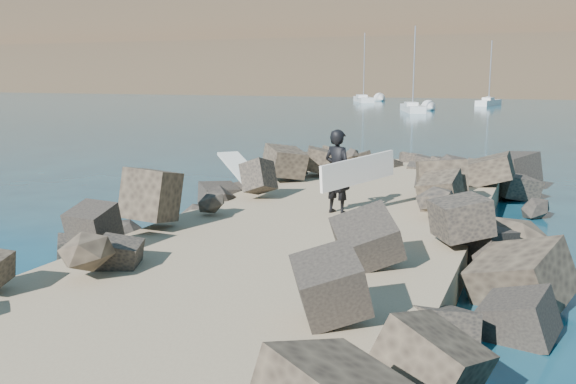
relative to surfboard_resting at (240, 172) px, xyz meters
name	(u,v)px	position (x,y,z in m)	size (l,w,h in m)	color
ground	(307,260)	(3.18, -3.57, -1.04)	(800.00, 800.00, 0.00)	#0F384C
jetty	(265,274)	(3.18, -5.57, -0.74)	(6.00, 26.00, 0.60)	#8C7759
riprap_left	(134,239)	(0.28, -5.07, -0.54)	(2.60, 22.00, 1.00)	black
riprap_right	(451,274)	(6.08, -5.07, -0.54)	(2.60, 22.00, 1.00)	black
surfboard_resting	(240,172)	(0.00, 0.00, 0.00)	(0.58, 2.33, 0.08)	silver
surfer_with_board	(341,172)	(3.32, -1.96, 0.47)	(1.36, 2.03, 1.80)	black
sailboat_e	(363,99)	(-15.56, 68.72, -0.69)	(4.59, 7.62, 9.10)	silver
sailboat_b	(489,102)	(0.80, 64.22, -0.69)	(2.54, 6.38, 7.60)	silver
sailboat_a	(412,108)	(-4.89, 47.72, -0.69)	(3.72, 6.93, 8.26)	silver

